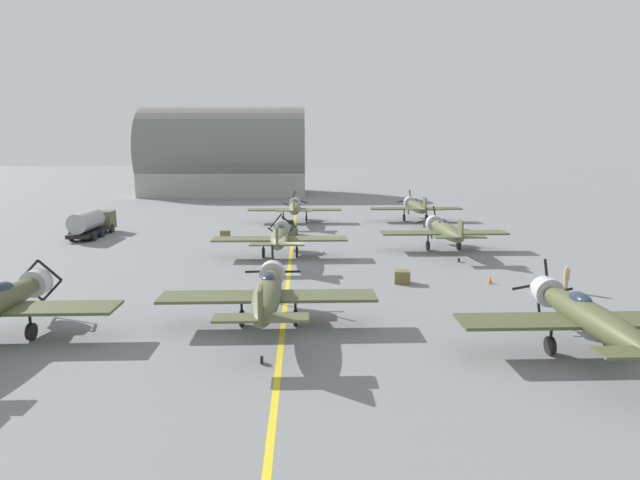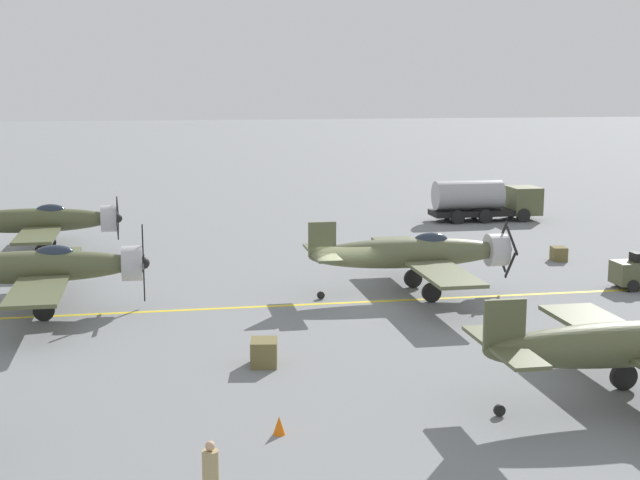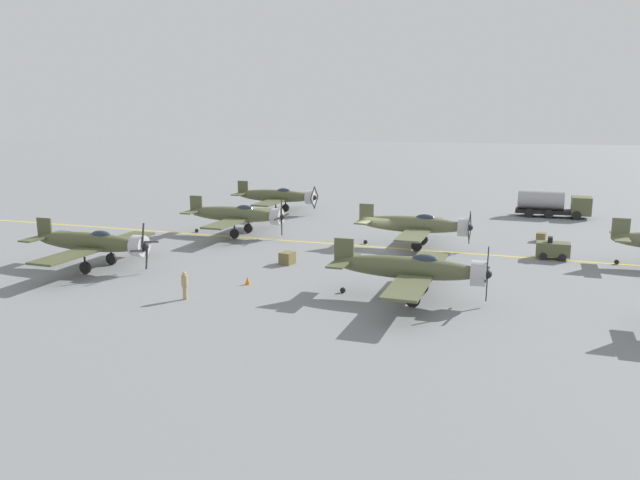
# 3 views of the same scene
# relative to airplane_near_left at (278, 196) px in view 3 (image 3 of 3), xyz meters

# --- Properties ---
(ground_plane) EXTENTS (400.00, 400.00, 0.00)m
(ground_plane) POSITION_rel_airplane_near_left_xyz_m (14.51, 15.29, -2.01)
(ground_plane) COLOR slate
(taxiway_stripe) EXTENTS (0.30, 160.00, 0.01)m
(taxiway_stripe) POSITION_rel_airplane_near_left_xyz_m (14.51, 15.29, -2.01)
(taxiway_stripe) COLOR yellow
(taxiway_stripe) RESTS_ON ground
(airplane_near_left) EXTENTS (12.00, 9.98, 3.65)m
(airplane_near_left) POSITION_rel_airplane_near_left_xyz_m (0.00, 0.00, 0.00)
(airplane_near_left) COLOR #4C5133
(airplane_near_left) RESTS_ON ground
(airplane_mid_center) EXTENTS (12.00, 9.98, 3.65)m
(airplane_mid_center) POSITION_rel_airplane_near_left_xyz_m (13.58, 18.84, 0.00)
(airplane_mid_center) COLOR #5A5F40
(airplane_mid_center) RESTS_ON ground
(airplane_near_right) EXTENTS (12.00, 9.98, 3.78)m
(airplane_near_right) POSITION_rel_airplane_near_left_xyz_m (29.09, -2.72, 0.00)
(airplane_near_right) COLOR #484E2F
(airplane_near_right) RESTS_ON ground
(airplane_mid_right) EXTENTS (12.00, 9.98, 3.77)m
(airplane_mid_right) POSITION_rel_airplane_near_left_xyz_m (29.12, 21.48, 0.00)
(airplane_mid_right) COLOR #515637
(airplane_mid_right) RESTS_ON ground
(airplane_near_center) EXTENTS (12.00, 9.98, 3.80)m
(airplane_near_center) POSITION_rel_airplane_near_left_xyz_m (13.71, 1.65, 0.00)
(airplane_near_center) COLOR #525738
(airplane_near_center) RESTS_ON ground
(fuel_tanker) EXTENTS (2.67, 8.00, 2.98)m
(fuel_tanker) POSITION_rel_airplane_near_left_xyz_m (-7.67, 30.45, -0.50)
(fuel_tanker) COLOR black
(fuel_tanker) RESTS_ON ground
(tow_tractor) EXTENTS (1.57, 2.60, 1.79)m
(tow_tractor) POSITION_rel_airplane_near_left_xyz_m (14.26, 30.08, -1.22)
(tow_tractor) COLOR #515638
(tow_tractor) RESTS_ON ground
(ground_crew_walking) EXTENTS (0.39, 0.39, 1.81)m
(ground_crew_walking) POSITION_rel_airplane_near_left_xyz_m (33.78, 7.91, -1.02)
(ground_crew_walking) COLOR tan
(ground_crew_walking) RESTS_ON ground
(supply_crate_by_tanker) EXTENTS (1.05, 0.92, 0.79)m
(supply_crate_by_tanker) POSITION_rel_airplane_near_left_xyz_m (7.12, 29.22, -1.62)
(supply_crate_by_tanker) COLOR brown
(supply_crate_by_tanker) RESTS_ON ground
(supply_crate_mid_lane) EXTENTS (1.26, 1.10, 0.94)m
(supply_crate_mid_lane) POSITION_rel_airplane_near_left_xyz_m (22.91, 10.47, -1.54)
(supply_crate_mid_lane) COLOR brown
(supply_crate_mid_lane) RESTS_ON ground
(traffic_cone) EXTENTS (0.36, 0.36, 0.55)m
(traffic_cone) POSITION_rel_airplane_near_left_xyz_m (29.32, 10.13, -1.74)
(traffic_cone) COLOR orange
(traffic_cone) RESTS_ON ground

